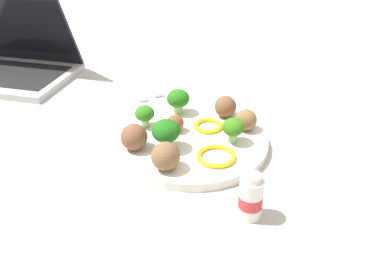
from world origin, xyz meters
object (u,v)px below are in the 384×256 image
at_px(pepper_ring_near_rim, 208,126).
at_px(napkin, 145,89).
at_px(broccoli_floret_center, 166,131).
at_px(meatball_back_right, 175,123).
at_px(laptop, 10,62).
at_px(broccoli_floret_front_left, 145,114).
at_px(broccoli_floret_far_rim, 233,128).
at_px(broccoli_floret_near_rim, 177,99).
at_px(meatball_front_right, 166,156).
at_px(meatball_front_left, 226,107).
at_px(meatball_far_rim, 247,121).
at_px(yogurt_bottle, 251,198).
at_px(knife, 139,89).
at_px(pepper_ring_mid_right, 216,156).
at_px(fork, 153,87).
at_px(plate, 192,141).
at_px(meatball_near_rim, 134,137).

xyz_separation_m(pepper_ring_near_rim, napkin, (-0.24, -0.08, -0.02)).
xyz_separation_m(broccoli_floret_center, meatball_back_right, (-0.05, 0.03, -0.02)).
relative_size(pepper_ring_near_rim, laptop, 0.14).
xyz_separation_m(broccoli_floret_front_left, broccoli_floret_far_rim, (0.10, 0.14, 0.00)).
xyz_separation_m(broccoli_floret_near_rim, meatball_front_right, (0.18, -0.07, -0.01)).
relative_size(meatball_front_left, meatball_front_right, 0.93).
xyz_separation_m(broccoli_floret_front_left, meatball_far_rim, (0.07, 0.18, -0.01)).
relative_size(broccoli_floret_front_left, meatball_front_right, 0.91).
bearing_deg(broccoli_floret_center, yogurt_bottle, 23.24).
bearing_deg(broccoli_floret_near_rim, knife, -161.07).
distance_m(meatball_front_right, pepper_ring_near_rim, 0.15).
bearing_deg(napkin, pepper_ring_mid_right, 9.79).
height_order(fork, yogurt_bottle, yogurt_bottle).
distance_m(broccoli_floret_center, meatball_front_left, 0.16).
height_order(meatball_back_right, laptop, laptop).
distance_m(broccoli_floret_far_rim, fork, 0.31).
relative_size(broccoli_floret_center, yogurt_bottle, 0.75).
bearing_deg(meatball_front_left, pepper_ring_mid_right, -26.05).
relative_size(fork, knife, 0.83).
xyz_separation_m(broccoli_floret_front_left, pepper_ring_mid_right, (0.14, 0.10, -0.02)).
height_order(pepper_ring_near_rim, napkin, pepper_ring_near_rim).
height_order(pepper_ring_near_rim, yogurt_bottle, yogurt_bottle).
bearing_deg(laptop, plate, 38.31).
relative_size(broccoli_floret_far_rim, laptop, 0.12).
bearing_deg(meatball_front_left, fork, -151.89).
height_order(broccoli_floret_near_rim, yogurt_bottle, yogurt_bottle).
height_order(broccoli_floret_near_rim, knife, broccoli_floret_near_rim).
distance_m(broccoli_floret_near_rim, broccoli_floret_far_rim, 0.15).
distance_m(plate, broccoli_floret_far_rim, 0.08).
height_order(meatball_back_right, yogurt_bottle, yogurt_bottle).
height_order(broccoli_floret_far_rim, pepper_ring_near_rim, broccoli_floret_far_rim).
distance_m(plate, fork, 0.26).
xyz_separation_m(meatball_front_left, pepper_ring_near_rim, (0.03, -0.05, -0.02)).
bearing_deg(broccoli_floret_center, broccoli_floret_far_rim, 83.35).
distance_m(broccoli_floret_center, pepper_ring_near_rim, 0.11).
relative_size(broccoli_floret_center, napkin, 0.32).
distance_m(meatball_far_rim, pepper_ring_mid_right, 0.11).
distance_m(meatball_back_right, meatball_front_right, 0.12).
bearing_deg(napkin, plate, 8.21).
bearing_deg(knife, broccoli_floret_near_rim, 18.93).
bearing_deg(meatball_near_rim, laptop, -151.56).
bearing_deg(meatball_far_rim, knife, -148.35).
bearing_deg(yogurt_bottle, broccoli_floret_far_rim, 166.85).
height_order(broccoli_floret_front_left, laptop, laptop).
bearing_deg(laptop, pepper_ring_near_rim, 43.02).
bearing_deg(broccoli_floret_near_rim, meatball_back_right, -17.53).
bearing_deg(meatball_far_rim, meatball_front_right, -65.97).
distance_m(pepper_ring_mid_right, laptop, 0.65).
relative_size(broccoli_floret_near_rim, fork, 0.43).
height_order(plate, laptop, laptop).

